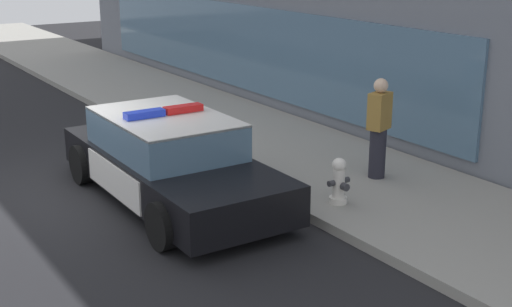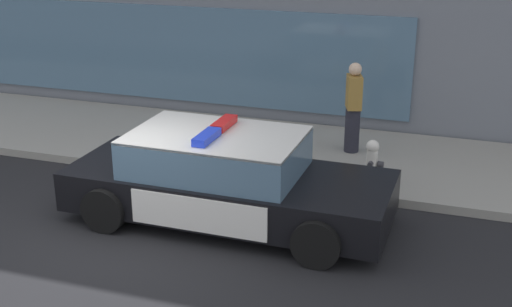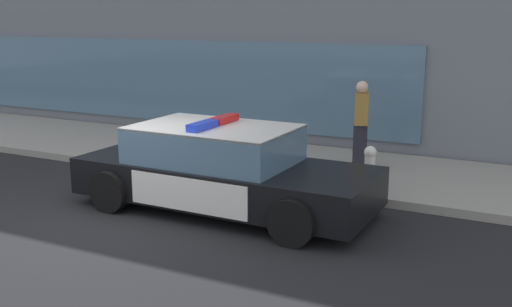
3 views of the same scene
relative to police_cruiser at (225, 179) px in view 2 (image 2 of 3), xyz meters
name	(u,v)px [view 2 (image 2 of 3)]	position (x,y,z in m)	size (l,w,h in m)	color
ground	(111,239)	(-1.35, -1.12, -0.68)	(48.00, 48.00, 0.00)	black
sidewalk	(216,144)	(-1.35, 2.98, -0.60)	(48.00, 3.39, 0.15)	gray
police_cruiser	(225,179)	(0.00, 0.00, 0.00)	(4.89, 2.13, 1.49)	black
fire_hydrant	(372,161)	(1.91, 1.91, -0.18)	(0.34, 0.39, 0.73)	silver
pedestrian_on_sidewalk	(353,107)	(1.31, 3.25, 0.33)	(0.37, 0.46, 1.71)	#23232D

